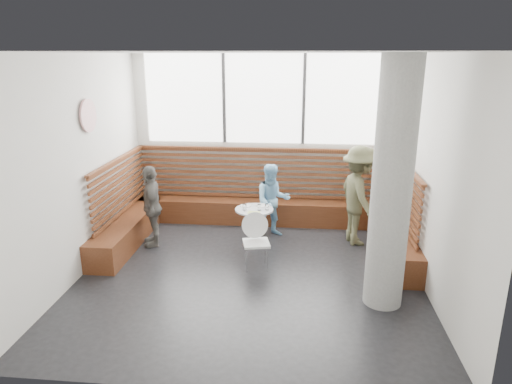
# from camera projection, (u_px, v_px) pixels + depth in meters

# --- Properties ---
(room) EXTENTS (5.00, 5.00, 3.20)m
(room) POSITION_uv_depth(u_px,v_px,m) (249.00, 171.00, 6.39)
(room) COLOR silver
(room) RESTS_ON ground
(booth) EXTENTS (5.00, 2.50, 1.44)m
(booth) POSITION_uv_depth(u_px,v_px,m) (260.00, 211.00, 8.42)
(booth) COLOR #4B2512
(booth) RESTS_ON ground
(concrete_column) EXTENTS (0.50, 0.50, 3.20)m
(concrete_column) POSITION_uv_depth(u_px,v_px,m) (392.00, 187.00, 5.65)
(concrete_column) COLOR gray
(concrete_column) RESTS_ON ground
(wall_art) EXTENTS (0.03, 0.50, 0.50)m
(wall_art) POSITION_uv_depth(u_px,v_px,m) (88.00, 116.00, 6.80)
(wall_art) COLOR white
(wall_art) RESTS_ON room
(cafe_table) EXTENTS (0.65, 0.65, 0.67)m
(cafe_table) POSITION_uv_depth(u_px,v_px,m) (254.00, 219.00, 7.77)
(cafe_table) COLOR silver
(cafe_table) RESTS_ON ground
(cafe_chair) EXTENTS (0.41, 0.40, 0.85)m
(cafe_chair) POSITION_uv_depth(u_px,v_px,m) (257.00, 237.00, 6.98)
(cafe_chair) COLOR white
(cafe_chair) RESTS_ON ground
(adult_man) EXTENTS (0.92, 1.25, 1.72)m
(adult_man) POSITION_uv_depth(u_px,v_px,m) (359.00, 196.00, 7.78)
(adult_man) COLOR brown
(adult_man) RESTS_ON ground
(child_back) EXTENTS (0.76, 0.66, 1.33)m
(child_back) POSITION_uv_depth(u_px,v_px,m) (272.00, 201.00, 8.15)
(child_back) COLOR #87C3EA
(child_back) RESTS_ON ground
(child_left) EXTENTS (0.58, 0.89, 1.41)m
(child_left) POSITION_uv_depth(u_px,v_px,m) (152.00, 206.00, 7.76)
(child_left) COLOR #605C57
(child_left) RESTS_ON ground
(plate_near) EXTENTS (0.19, 0.19, 0.01)m
(plate_near) POSITION_uv_depth(u_px,v_px,m) (245.00, 206.00, 7.85)
(plate_near) COLOR white
(plate_near) RESTS_ON cafe_table
(plate_far) EXTENTS (0.21, 0.21, 0.01)m
(plate_far) POSITION_uv_depth(u_px,v_px,m) (262.00, 205.00, 7.87)
(plate_far) COLOR white
(plate_far) RESTS_ON cafe_table
(glass_left) EXTENTS (0.07, 0.07, 0.11)m
(glass_left) POSITION_uv_depth(u_px,v_px,m) (244.00, 207.00, 7.64)
(glass_left) COLOR white
(glass_left) RESTS_ON cafe_table
(glass_mid) EXTENTS (0.06, 0.06, 0.10)m
(glass_mid) POSITION_uv_depth(u_px,v_px,m) (259.00, 207.00, 7.64)
(glass_mid) COLOR white
(glass_mid) RESTS_ON cafe_table
(glass_right) EXTENTS (0.07, 0.07, 0.10)m
(glass_right) POSITION_uv_depth(u_px,v_px,m) (267.00, 207.00, 7.66)
(glass_right) COLOR white
(glass_right) RESTS_ON cafe_table
(menu_card) EXTENTS (0.21, 0.16, 0.00)m
(menu_card) POSITION_uv_depth(u_px,v_px,m) (254.00, 213.00, 7.53)
(menu_card) COLOR #A5C64C
(menu_card) RESTS_ON cafe_table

